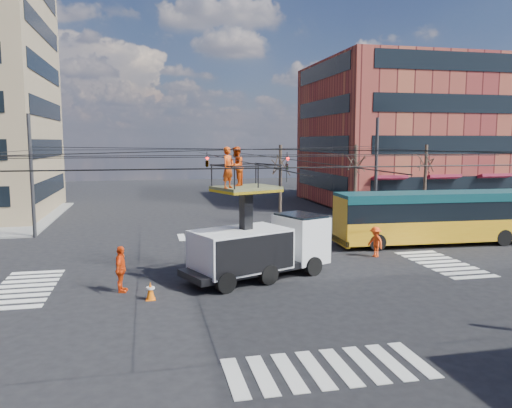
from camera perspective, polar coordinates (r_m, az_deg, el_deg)
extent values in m
plane|color=black|center=(23.77, -0.38, -8.10)|extent=(120.00, 120.00, 0.00)
cube|color=slate|center=(50.88, 18.12, -0.17)|extent=(18.00, 18.00, 0.12)
cube|color=black|center=(47.31, -22.41, 1.88)|extent=(0.12, 13.60, 1.50)
cube|color=black|center=(47.15, -22.60, 5.92)|extent=(0.12, 13.60, 1.50)
cube|color=black|center=(47.22, -22.80, 9.96)|extent=(0.12, 13.60, 1.50)
cube|color=black|center=(47.53, -23.00, 13.97)|extent=(0.12, 13.60, 1.50)
cube|color=black|center=(48.07, -23.21, 17.91)|extent=(0.12, 13.60, 1.50)
cube|color=maroon|center=(53.60, 17.71, 7.65)|extent=(20.00, 16.00, 14.00)
cube|color=black|center=(46.99, 22.38, 2.00)|extent=(17.00, 0.12, 1.58)
cube|color=black|center=(49.51, 7.42, 2.72)|extent=(0.12, 13.60, 1.58)
cube|color=black|center=(46.84, 22.58, 6.26)|extent=(17.00, 0.12, 1.57)
cube|color=black|center=(49.36, 7.49, 6.77)|extent=(0.12, 13.60, 1.57)
cube|color=black|center=(46.94, 22.79, 10.53)|extent=(17.00, 0.12, 1.57)
cube|color=black|center=(49.46, 7.56, 10.83)|extent=(0.12, 13.60, 1.57)
cube|color=black|center=(47.31, 23.01, 14.76)|extent=(17.00, 0.12, 1.57)
cube|color=black|center=(49.81, 7.63, 14.85)|extent=(0.12, 13.60, 1.57)
cylinder|color=#2D2D30|center=(38.36, 13.56, 3.61)|extent=(0.24, 0.24, 8.00)
cylinder|color=#2D2D30|center=(35.24, -24.26, 2.87)|extent=(0.24, 0.24, 8.00)
cylinder|color=black|center=(34.76, -4.55, 6.24)|extent=(24.00, 0.03, 0.03)
cylinder|color=black|center=(11.48, 12.25, 4.17)|extent=(24.00, 0.03, 0.03)
cylinder|color=black|center=(28.01, 24.49, 5.39)|extent=(0.03, 24.00, 0.03)
cylinder|color=black|center=(22.93, -0.39, 6.27)|extent=(24.02, 24.02, 0.03)
cylinder|color=black|center=(22.93, -0.39, 6.27)|extent=(24.02, 24.02, 0.03)
cylinder|color=black|center=(21.76, 0.27, 5.43)|extent=(24.00, 0.03, 0.03)
cylinder|color=black|center=(24.11, -0.99, 5.60)|extent=(24.00, 0.03, 0.03)
cylinder|color=black|center=(22.72, -3.37, 5.24)|extent=(0.03, 24.00, 0.03)
cylinder|color=black|center=(23.22, 2.52, 5.29)|extent=(0.03, 24.00, 0.03)
imported|color=black|center=(26.47, 3.56, 4.65)|extent=(0.16, 0.20, 1.00)
imported|color=black|center=(27.63, -5.63, 5.25)|extent=(0.26, 1.24, 0.50)
cylinder|color=#382B21|center=(37.37, 2.79, 2.17)|extent=(0.24, 0.24, 6.00)
cylinder|color=#382B21|center=(39.37, 11.25, 2.30)|extent=(0.24, 0.24, 6.00)
cylinder|color=#382B21|center=(42.14, 18.75, 2.37)|extent=(0.24, 0.24, 6.00)
cube|color=black|center=(23.14, 0.11, -7.12)|extent=(7.31, 4.70, 0.30)
cube|color=silver|center=(24.47, 5.12, -3.96)|extent=(2.58, 2.90, 2.20)
cube|color=black|center=(24.32, 5.15, -2.11)|extent=(2.35, 2.74, 0.80)
cube|color=silver|center=(22.44, -1.78, -5.21)|extent=(4.84, 3.91, 1.80)
cylinder|color=black|center=(23.73, 6.51, -7.05)|extent=(0.97, 0.67, 0.90)
cylinder|color=black|center=(25.45, 3.08, -6.03)|extent=(0.97, 0.67, 0.90)
cylinder|color=black|center=(22.15, 1.40, -8.04)|extent=(0.97, 0.67, 0.90)
cylinder|color=black|center=(23.98, -1.87, -6.85)|extent=(0.97, 0.67, 0.90)
cylinder|color=black|center=(20.97, -3.51, -8.93)|extent=(0.97, 0.67, 0.90)
cylinder|color=black|center=(22.90, -6.53, -7.58)|extent=(0.97, 0.67, 0.90)
cube|color=black|center=(22.35, -1.15, -1.71)|extent=(0.59, 0.59, 2.82)
cube|color=brown|center=(22.18, -1.16, 1.88)|extent=(3.20, 2.93, 0.12)
cube|color=yellow|center=(22.19, -1.16, 1.58)|extent=(3.20, 2.93, 0.12)
imported|color=#CF420D|center=(21.26, -3.20, 4.18)|extent=(0.75, 0.75, 1.76)
imported|color=#CF420D|center=(22.24, -2.29, 4.32)|extent=(0.97, 1.06, 1.75)
cube|color=orange|center=(32.44, 19.94, -2.68)|extent=(12.52, 3.12, 1.30)
cube|color=black|center=(32.26, 20.03, -0.58)|extent=(12.52, 3.07, 1.10)
cube|color=#0E393F|center=(32.17, 20.09, 0.84)|extent=(12.52, 3.12, 0.50)
cube|color=orange|center=(29.77, 9.73, -1.93)|extent=(0.35, 2.48, 2.80)
cube|color=black|center=(29.96, 9.60, -4.11)|extent=(0.26, 2.60, 0.30)
cube|color=gold|center=(29.63, 9.97, 0.46)|extent=(0.17, 1.60, 0.35)
cylinder|color=black|center=(29.53, 13.69, -4.28)|extent=(1.01, 0.34, 1.00)
cylinder|color=black|center=(31.67, 11.98, -3.46)|extent=(1.01, 0.34, 1.00)
cylinder|color=black|center=(33.57, 26.44, -3.46)|extent=(1.01, 0.34, 1.00)
cylinder|color=black|center=(35.47, 24.19, -2.80)|extent=(1.01, 0.34, 1.00)
cone|color=orange|center=(20.54, -11.97, -9.66)|extent=(0.36, 0.36, 0.74)
imported|color=#E3400E|center=(21.66, -15.19, -7.21)|extent=(0.69, 1.21, 1.95)
imported|color=#FF4310|center=(27.95, 13.49, -4.23)|extent=(0.87, 1.19, 1.65)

